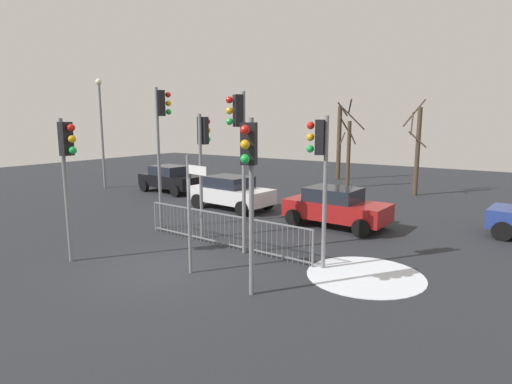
# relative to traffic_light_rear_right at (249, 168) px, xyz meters

# --- Properties ---
(ground_plane) EXTENTS (60.00, 60.00, 0.00)m
(ground_plane) POSITION_rel_traffic_light_rear_right_xyz_m (-2.90, 0.27, -2.93)
(ground_plane) COLOR #26282D
(traffic_light_rear_right) EXTENTS (0.37, 0.55, 4.00)m
(traffic_light_rear_right) POSITION_rel_traffic_light_rear_right_xyz_m (0.00, 0.00, 0.00)
(traffic_light_rear_right) COLOR slate
(traffic_light_rear_right) RESTS_ON ground
(traffic_light_mid_left) EXTENTS (0.33, 0.57, 4.16)m
(traffic_light_mid_left) POSITION_rel_traffic_light_rear_right_xyz_m (-4.13, 3.20, 0.12)
(traffic_light_mid_left) COLOR slate
(traffic_light_mid_left) RESTS_ON ground
(traffic_light_foreground_left) EXTENTS (0.43, 0.51, 5.10)m
(traffic_light_foreground_left) POSITION_rel_traffic_light_rear_right_xyz_m (-6.18, 3.31, 0.79)
(traffic_light_foreground_left) COLOR slate
(traffic_light_foreground_left) RESTS_ON ground
(traffic_light_rear_left) EXTENTS (0.55, 0.37, 4.07)m
(traffic_light_rear_left) POSITION_rel_traffic_light_rear_right_xyz_m (0.43, 2.59, 0.05)
(traffic_light_rear_left) COLOR slate
(traffic_light_rear_left) RESTS_ON ground
(traffic_light_foreground_right) EXTENTS (0.57, 0.34, 4.00)m
(traffic_light_foreground_right) POSITION_rel_traffic_light_rear_right_xyz_m (-5.46, -0.83, 0.00)
(traffic_light_foreground_right) COLOR slate
(traffic_light_foreground_right) RESTS_ON ground
(traffic_light_mid_right) EXTENTS (0.44, 0.49, 4.76)m
(traffic_light_mid_right) POSITION_rel_traffic_light_rear_right_xyz_m (-2.05, 2.41, 0.55)
(traffic_light_mid_right) COLOR slate
(traffic_light_mid_right) RESTS_ON ground
(direction_sign_post) EXTENTS (0.78, 0.20, 3.09)m
(direction_sign_post) POSITION_rel_traffic_light_rear_right_xyz_m (-2.08, 0.36, -1.20)
(direction_sign_post) COLOR slate
(direction_sign_post) RESTS_ON ground
(pedestrian_guard_railing) EXTENTS (6.49, 0.33, 1.07)m
(pedestrian_guard_railing) POSITION_rel_traffic_light_rear_right_xyz_m (-2.90, 2.66, -2.38)
(pedestrian_guard_railing) COLOR slate
(pedestrian_guard_railing) RESTS_ON ground
(car_red_trailing) EXTENTS (3.87, 2.07, 1.47)m
(car_red_trailing) POSITION_rel_traffic_light_rear_right_xyz_m (-1.00, 7.05, -2.17)
(car_red_trailing) COLOR maroon
(car_red_trailing) RESTS_ON ground
(car_white_near) EXTENTS (3.93, 2.18, 1.47)m
(car_white_near) POSITION_rel_traffic_light_rear_right_xyz_m (-6.23, 7.42, -2.17)
(car_white_near) COLOR silver
(car_white_near) RESTS_ON ground
(car_black_mid) EXTENTS (3.93, 2.20, 1.47)m
(car_black_mid) POSITION_rel_traffic_light_rear_right_xyz_m (-11.75, 9.08, -2.17)
(car_black_mid) COLOR black
(car_black_mid) RESTS_ON ground
(street_lamp) EXTENTS (0.36, 0.36, 6.32)m
(street_lamp) POSITION_rel_traffic_light_rear_right_xyz_m (-16.08, 7.91, 0.96)
(street_lamp) COLOR slate
(street_lamp) RESTS_ON ground
(bare_tree_left) EXTENTS (1.45, 1.38, 4.70)m
(bare_tree_left) POSITION_rel_traffic_light_rear_right_xyz_m (-4.19, 16.16, -0.80)
(bare_tree_left) COLOR #473828
(bare_tree_left) RESTS_ON ground
(bare_tree_centre) EXTENTS (1.08, 1.72, 5.36)m
(bare_tree_centre) POSITION_rel_traffic_light_rear_right_xyz_m (-6.05, 19.15, -0.30)
(bare_tree_centre) COLOR #473828
(bare_tree_centre) RESTS_ON ground
(bare_tree_right) EXTENTS (1.33, 1.34, 5.08)m
(bare_tree_right) POSITION_rel_traffic_light_rear_right_xyz_m (-0.23, 15.71, -0.41)
(bare_tree_right) COLOR #473828
(bare_tree_right) RESTS_ON ground
(snow_patch_kerb) EXTENTS (3.00, 3.00, 0.01)m
(snow_patch_kerb) POSITION_rel_traffic_light_rear_right_xyz_m (1.72, 2.74, -2.93)
(snow_patch_kerb) COLOR silver
(snow_patch_kerb) RESTS_ON ground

